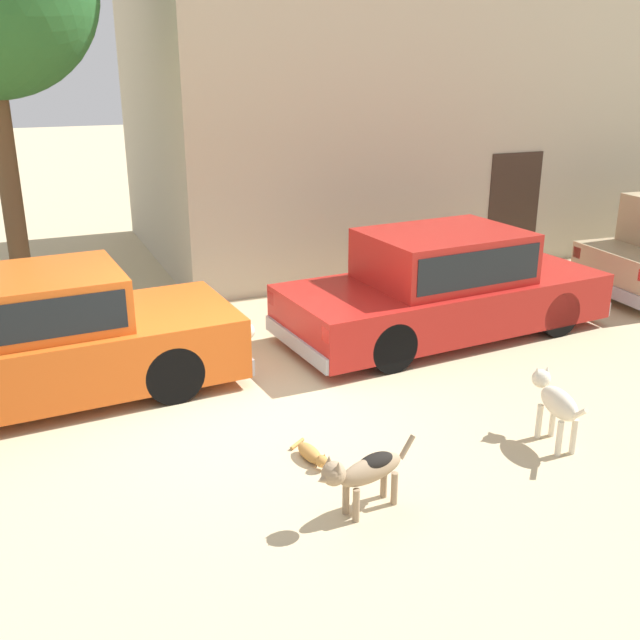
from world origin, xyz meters
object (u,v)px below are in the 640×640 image
object	(u,v)px
stray_dog_spotted	(364,471)
stray_cat	(311,454)
stray_dog_tan	(555,401)
parked_sedan_second	(444,284)
parked_sedan_nearest	(32,339)

from	to	relation	value
stray_dog_spotted	stray_cat	distance (m)	1.01
stray_dog_spotted	stray_cat	xyz separation A→B (m)	(-0.09, 0.95, -0.33)
stray_dog_tan	parked_sedan_second	bearing A→B (deg)	-3.44
stray_dog_spotted	stray_dog_tan	world-z (taller)	stray_dog_tan
parked_sedan_nearest	parked_sedan_second	xyz separation A→B (m)	(5.36, 0.01, 0.00)
stray_dog_tan	stray_cat	distance (m)	2.48
parked_sedan_second	stray_dog_tan	distance (m)	3.21
parked_sedan_second	parked_sedan_nearest	bearing A→B (deg)	175.82
parked_sedan_second	stray_dog_tan	xyz separation A→B (m)	(-0.66, -3.13, -0.27)
stray_cat	parked_sedan_nearest	bearing A→B (deg)	-144.74
parked_sedan_nearest	stray_dog_tan	xyz separation A→B (m)	(4.71, -3.13, -0.27)
parked_sedan_nearest	stray_dog_tan	bearing A→B (deg)	-36.98
parked_sedan_nearest	parked_sedan_second	size ratio (longest dim) A/B	0.98
stray_cat	stray_dog_spotted	bearing A→B (deg)	-2.55
parked_sedan_nearest	stray_dog_tan	size ratio (longest dim) A/B	4.99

